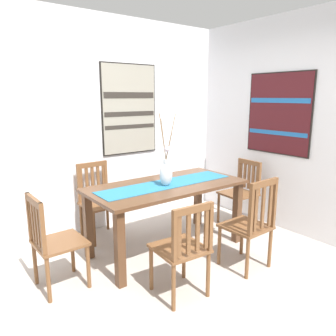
{
  "coord_description": "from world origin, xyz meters",
  "views": [
    {
      "loc": [
        -1.86,
        -2.02,
        1.71
      ],
      "look_at": [
        0.2,
        0.71,
        0.96
      ],
      "focal_mm": 34.89,
      "sensor_mm": 36.0,
      "label": 1
    }
  ],
  "objects_px": {
    "painting_on_back_wall": "(129,109)",
    "chair_1": "(241,190)",
    "chair_2": "(53,240)",
    "painting_on_side_wall": "(279,114)",
    "dining_table": "(167,195)",
    "chair_4": "(183,247)",
    "centerpiece_vase": "(166,172)",
    "chair_0": "(250,224)",
    "chair_3": "(98,199)"
  },
  "relations": [
    {
      "from": "painting_on_back_wall",
      "to": "chair_1",
      "type": "bearing_deg",
      "value": -42.34
    },
    {
      "from": "chair_1",
      "to": "painting_on_side_wall",
      "type": "relative_size",
      "value": 0.84
    },
    {
      "from": "chair_4",
      "to": "chair_3",
      "type": "bearing_deg",
      "value": 90.91
    },
    {
      "from": "chair_2",
      "to": "chair_4",
      "type": "relative_size",
      "value": 1.02
    },
    {
      "from": "chair_3",
      "to": "painting_on_side_wall",
      "type": "height_order",
      "value": "painting_on_side_wall"
    },
    {
      "from": "chair_3",
      "to": "chair_2",
      "type": "bearing_deg",
      "value": -135.13
    },
    {
      "from": "chair_0",
      "to": "chair_3",
      "type": "bearing_deg",
      "value": 117.88
    },
    {
      "from": "chair_2",
      "to": "painting_on_back_wall",
      "type": "xyz_separation_m",
      "value": [
        1.44,
        1.06,
        1.07
      ]
    },
    {
      "from": "painting_on_side_wall",
      "to": "chair_2",
      "type": "bearing_deg",
      "value": 174.77
    },
    {
      "from": "painting_on_back_wall",
      "to": "painting_on_side_wall",
      "type": "bearing_deg",
      "value": -42.97
    },
    {
      "from": "centerpiece_vase",
      "to": "chair_1",
      "type": "height_order",
      "value": "centerpiece_vase"
    },
    {
      "from": "dining_table",
      "to": "painting_on_side_wall",
      "type": "xyz_separation_m",
      "value": [
        1.58,
        -0.27,
        0.85
      ]
    },
    {
      "from": "chair_0",
      "to": "chair_4",
      "type": "xyz_separation_m",
      "value": [
        -0.84,
        0.03,
        -0.02
      ]
    },
    {
      "from": "chair_2",
      "to": "painting_on_back_wall",
      "type": "height_order",
      "value": "painting_on_back_wall"
    },
    {
      "from": "centerpiece_vase",
      "to": "chair_2",
      "type": "distance_m",
      "value": 1.31
    },
    {
      "from": "dining_table",
      "to": "chair_3",
      "type": "distance_m",
      "value": 0.94
    },
    {
      "from": "dining_table",
      "to": "chair_0",
      "type": "bearing_deg",
      "value": -63.7
    },
    {
      "from": "chair_4",
      "to": "chair_0",
      "type": "bearing_deg",
      "value": -2.14
    },
    {
      "from": "chair_2",
      "to": "dining_table",
      "type": "bearing_deg",
      "value": 0.59
    },
    {
      "from": "chair_3",
      "to": "chair_0",
      "type": "bearing_deg",
      "value": -62.12
    },
    {
      "from": "dining_table",
      "to": "chair_4",
      "type": "bearing_deg",
      "value": -118.0
    },
    {
      "from": "chair_2",
      "to": "painting_on_side_wall",
      "type": "relative_size",
      "value": 0.86
    },
    {
      "from": "dining_table",
      "to": "chair_2",
      "type": "height_order",
      "value": "chair_2"
    },
    {
      "from": "dining_table",
      "to": "chair_0",
      "type": "height_order",
      "value": "chair_0"
    },
    {
      "from": "chair_3",
      "to": "chair_4",
      "type": "bearing_deg",
      "value": -89.09
    },
    {
      "from": "chair_2",
      "to": "chair_4",
      "type": "height_order",
      "value": "chair_2"
    },
    {
      "from": "painting_on_back_wall",
      "to": "painting_on_side_wall",
      "type": "distance_m",
      "value": 1.94
    },
    {
      "from": "centerpiece_vase",
      "to": "painting_on_back_wall",
      "type": "relative_size",
      "value": 0.65
    },
    {
      "from": "chair_4",
      "to": "dining_table",
      "type": "bearing_deg",
      "value": 62.0
    },
    {
      "from": "painting_on_side_wall",
      "to": "painting_on_back_wall",
      "type": "bearing_deg",
      "value": 137.03
    },
    {
      "from": "centerpiece_vase",
      "to": "chair_0",
      "type": "xyz_separation_m",
      "value": [
        0.46,
        -0.78,
        -0.44
      ]
    },
    {
      "from": "chair_1",
      "to": "chair_3",
      "type": "height_order",
      "value": "chair_3"
    },
    {
      "from": "dining_table",
      "to": "painting_on_back_wall",
      "type": "bearing_deg",
      "value": 81.07
    },
    {
      "from": "centerpiece_vase",
      "to": "chair_0",
      "type": "bearing_deg",
      "value": -59.37
    },
    {
      "from": "centerpiece_vase",
      "to": "painting_on_side_wall",
      "type": "relative_size",
      "value": 0.75
    },
    {
      "from": "chair_1",
      "to": "dining_table",
      "type": "bearing_deg",
      "value": -179.02
    },
    {
      "from": "centerpiece_vase",
      "to": "chair_2",
      "type": "height_order",
      "value": "centerpiece_vase"
    },
    {
      "from": "chair_3",
      "to": "painting_on_back_wall",
      "type": "xyz_separation_m",
      "value": [
        0.62,
        0.24,
        1.06
      ]
    },
    {
      "from": "centerpiece_vase",
      "to": "painting_on_side_wall",
      "type": "xyz_separation_m",
      "value": [
        1.63,
        -0.22,
        0.57
      ]
    },
    {
      "from": "chair_2",
      "to": "painting_on_back_wall",
      "type": "distance_m",
      "value": 2.08
    },
    {
      "from": "painting_on_side_wall",
      "to": "dining_table",
      "type": "bearing_deg",
      "value": 170.15
    },
    {
      "from": "chair_0",
      "to": "chair_1",
      "type": "distance_m",
      "value": 1.22
    },
    {
      "from": "chair_4",
      "to": "centerpiece_vase",
      "type": "bearing_deg",
      "value": 63.16
    },
    {
      "from": "chair_4",
      "to": "painting_on_side_wall",
      "type": "relative_size",
      "value": 0.85
    },
    {
      "from": "centerpiece_vase",
      "to": "chair_3",
      "type": "xyz_separation_m",
      "value": [
        -0.41,
        0.86,
        -0.44
      ]
    },
    {
      "from": "chair_2",
      "to": "painting_on_side_wall",
      "type": "height_order",
      "value": "painting_on_side_wall"
    },
    {
      "from": "painting_on_side_wall",
      "to": "centerpiece_vase",
      "type": "bearing_deg",
      "value": 172.36
    },
    {
      "from": "chair_0",
      "to": "chair_4",
      "type": "height_order",
      "value": "chair_0"
    },
    {
      "from": "chair_0",
      "to": "chair_1",
      "type": "xyz_separation_m",
      "value": [
        0.87,
        0.86,
        -0.01
      ]
    },
    {
      "from": "painting_on_back_wall",
      "to": "centerpiece_vase",
      "type": "bearing_deg",
      "value": -100.96
    }
  ]
}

